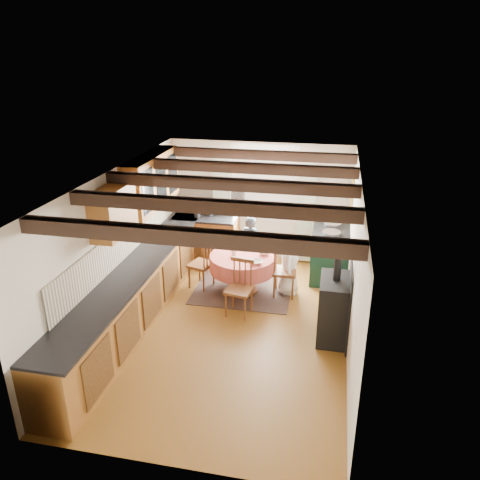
% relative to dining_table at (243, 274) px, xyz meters
% --- Properties ---
extents(floor, '(3.60, 5.50, 0.00)m').
position_rel_dining_table_xyz_m(floor, '(0.03, -1.18, -0.35)').
color(floor, brown).
rests_on(floor, ground).
extents(ceiling, '(3.60, 5.50, 0.00)m').
position_rel_dining_table_xyz_m(ceiling, '(0.03, -1.18, 2.05)').
color(ceiling, white).
rests_on(ceiling, ground).
extents(wall_back, '(3.60, 0.00, 2.40)m').
position_rel_dining_table_xyz_m(wall_back, '(0.03, 1.57, 0.85)').
color(wall_back, silver).
rests_on(wall_back, ground).
extents(wall_front, '(3.60, 0.00, 2.40)m').
position_rel_dining_table_xyz_m(wall_front, '(0.03, -3.93, 0.85)').
color(wall_front, silver).
rests_on(wall_front, ground).
extents(wall_left, '(0.00, 5.50, 2.40)m').
position_rel_dining_table_xyz_m(wall_left, '(-1.77, -1.18, 0.85)').
color(wall_left, silver).
rests_on(wall_left, ground).
extents(wall_right, '(0.00, 5.50, 2.40)m').
position_rel_dining_table_xyz_m(wall_right, '(1.83, -1.18, 0.85)').
color(wall_right, silver).
rests_on(wall_right, ground).
extents(beam_a, '(3.60, 0.16, 0.16)m').
position_rel_dining_table_xyz_m(beam_a, '(0.03, -3.18, 1.96)').
color(beam_a, black).
rests_on(beam_a, ceiling).
extents(beam_b, '(3.60, 0.16, 0.16)m').
position_rel_dining_table_xyz_m(beam_b, '(0.03, -2.18, 1.96)').
color(beam_b, black).
rests_on(beam_b, ceiling).
extents(beam_c, '(3.60, 0.16, 0.16)m').
position_rel_dining_table_xyz_m(beam_c, '(0.03, -1.18, 1.96)').
color(beam_c, black).
rests_on(beam_c, ceiling).
extents(beam_d, '(3.60, 0.16, 0.16)m').
position_rel_dining_table_xyz_m(beam_d, '(0.03, -0.18, 1.96)').
color(beam_d, black).
rests_on(beam_d, ceiling).
extents(beam_e, '(3.60, 0.16, 0.16)m').
position_rel_dining_table_xyz_m(beam_e, '(0.03, 0.82, 1.96)').
color(beam_e, black).
rests_on(beam_e, ceiling).
extents(splash_left, '(0.02, 4.50, 0.55)m').
position_rel_dining_table_xyz_m(splash_left, '(-1.75, -0.88, 0.85)').
color(splash_left, beige).
rests_on(splash_left, wall_left).
extents(splash_back, '(1.40, 0.02, 0.55)m').
position_rel_dining_table_xyz_m(splash_back, '(-0.97, 1.55, 0.85)').
color(splash_back, beige).
rests_on(splash_back, wall_back).
extents(base_cabinet_left, '(0.60, 5.30, 0.88)m').
position_rel_dining_table_xyz_m(base_cabinet_left, '(-1.47, -1.18, 0.09)').
color(base_cabinet_left, brown).
rests_on(base_cabinet_left, floor).
extents(base_cabinet_back, '(1.30, 0.60, 0.88)m').
position_rel_dining_table_xyz_m(base_cabinet_back, '(-1.02, 1.27, 0.09)').
color(base_cabinet_back, brown).
rests_on(base_cabinet_back, floor).
extents(worktop_left, '(0.64, 5.30, 0.04)m').
position_rel_dining_table_xyz_m(worktop_left, '(-1.45, -1.18, 0.55)').
color(worktop_left, black).
rests_on(worktop_left, base_cabinet_left).
extents(worktop_back, '(1.30, 0.64, 0.04)m').
position_rel_dining_table_xyz_m(worktop_back, '(-1.02, 1.25, 0.55)').
color(worktop_back, black).
rests_on(worktop_back, base_cabinet_back).
extents(wall_cabinet_glass, '(0.34, 1.80, 0.90)m').
position_rel_dining_table_xyz_m(wall_cabinet_glass, '(-1.60, 0.02, 1.60)').
color(wall_cabinet_glass, brown).
rests_on(wall_cabinet_glass, wall_left).
extents(wall_cabinet_solid, '(0.34, 0.90, 0.70)m').
position_rel_dining_table_xyz_m(wall_cabinet_solid, '(-1.60, -1.48, 1.55)').
color(wall_cabinet_solid, brown).
rests_on(wall_cabinet_solid, wall_left).
extents(window_frame, '(1.34, 0.03, 1.54)m').
position_rel_dining_table_xyz_m(window_frame, '(0.13, 1.55, 1.25)').
color(window_frame, white).
rests_on(window_frame, wall_back).
extents(window_pane, '(1.20, 0.01, 1.40)m').
position_rel_dining_table_xyz_m(window_pane, '(0.13, 1.56, 1.25)').
color(window_pane, white).
rests_on(window_pane, wall_back).
extents(curtain_left, '(0.35, 0.10, 2.10)m').
position_rel_dining_table_xyz_m(curtain_left, '(-0.72, 1.47, 0.75)').
color(curtain_left, silver).
rests_on(curtain_left, wall_back).
extents(curtain_right, '(0.35, 0.10, 2.10)m').
position_rel_dining_table_xyz_m(curtain_right, '(0.98, 1.47, 0.75)').
color(curtain_right, silver).
rests_on(curtain_right, wall_back).
extents(curtain_rod, '(2.00, 0.03, 0.03)m').
position_rel_dining_table_xyz_m(curtain_rod, '(0.13, 1.47, 1.85)').
color(curtain_rod, black).
rests_on(curtain_rod, wall_back).
extents(wall_picture, '(0.04, 0.50, 0.60)m').
position_rel_dining_table_xyz_m(wall_picture, '(1.80, 1.12, 1.35)').
color(wall_picture, gold).
rests_on(wall_picture, wall_right).
extents(wall_plate, '(0.30, 0.02, 0.30)m').
position_rel_dining_table_xyz_m(wall_plate, '(1.08, 1.54, 1.35)').
color(wall_plate, silver).
rests_on(wall_plate, wall_back).
extents(rug, '(1.73, 1.35, 0.01)m').
position_rel_dining_table_xyz_m(rug, '(0.00, 0.00, -0.34)').
color(rug, '#49332D').
rests_on(rug, floor).
extents(dining_table, '(1.16, 1.16, 0.70)m').
position_rel_dining_table_xyz_m(dining_table, '(0.00, 0.00, 0.00)').
color(dining_table, '#BF4E46').
rests_on(dining_table, floor).
extents(chair_near, '(0.47, 0.49, 0.95)m').
position_rel_dining_table_xyz_m(chair_near, '(0.09, -0.78, 0.12)').
color(chair_near, brown).
rests_on(chair_near, floor).
extents(chair_left, '(0.53, 0.52, 0.95)m').
position_rel_dining_table_xyz_m(chair_left, '(-0.78, 0.04, 0.13)').
color(chair_left, brown).
rests_on(chair_left, floor).
extents(chair_right, '(0.45, 0.43, 0.98)m').
position_rel_dining_table_xyz_m(chair_right, '(0.74, 0.03, 0.14)').
color(chair_right, brown).
rests_on(chair_right, floor).
extents(aga_range, '(0.69, 1.07, 0.98)m').
position_rel_dining_table_xyz_m(aga_range, '(1.50, 0.91, 0.14)').
color(aga_range, black).
rests_on(aga_range, floor).
extents(cast_iron_stove, '(0.45, 0.75, 1.51)m').
position_rel_dining_table_xyz_m(cast_iron_stove, '(1.61, -1.16, 0.40)').
color(cast_iron_stove, black).
rests_on(cast_iron_stove, floor).
extents(child_far, '(0.48, 0.38, 1.17)m').
position_rel_dining_table_xyz_m(child_far, '(-0.00, 0.76, 0.23)').
color(child_far, '#2E3943').
rests_on(child_far, floor).
extents(child_right, '(0.38, 0.56, 1.12)m').
position_rel_dining_table_xyz_m(child_right, '(0.80, 0.12, 0.21)').
color(child_right, white).
rests_on(child_right, floor).
extents(bowl_a, '(0.27, 0.27, 0.05)m').
position_rel_dining_table_xyz_m(bowl_a, '(0.29, -0.27, 0.38)').
color(bowl_a, silver).
rests_on(bowl_a, dining_table).
extents(bowl_b, '(0.25, 0.25, 0.06)m').
position_rel_dining_table_xyz_m(bowl_b, '(0.36, 0.13, 0.38)').
color(bowl_b, silver).
rests_on(bowl_b, dining_table).
extents(cup, '(0.15, 0.15, 0.10)m').
position_rel_dining_table_xyz_m(cup, '(-0.16, -0.00, 0.40)').
color(cup, silver).
rests_on(cup, dining_table).
extents(canister_tall, '(0.14, 0.14, 0.23)m').
position_rel_dining_table_xyz_m(canister_tall, '(-1.18, 1.20, 0.69)').
color(canister_tall, '#262628').
rests_on(canister_tall, worktop_back).
extents(canister_wide, '(0.16, 0.16, 0.18)m').
position_rel_dining_table_xyz_m(canister_wide, '(-0.96, 1.34, 0.66)').
color(canister_wide, '#262628').
rests_on(canister_wide, worktop_back).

